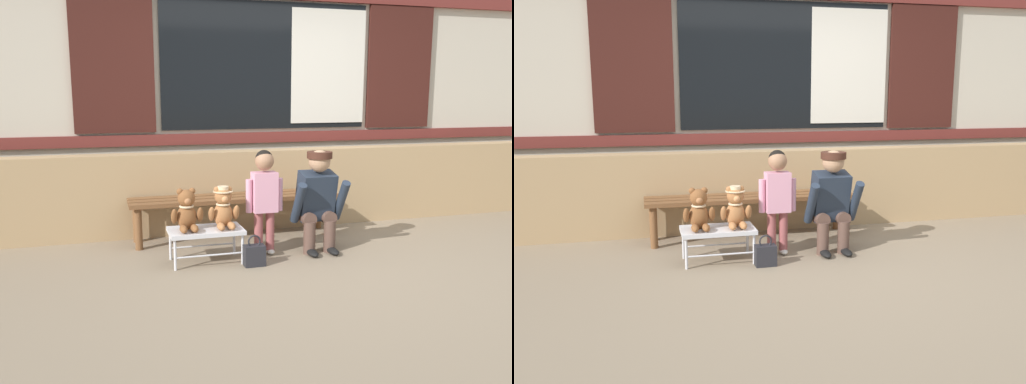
# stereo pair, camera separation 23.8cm
# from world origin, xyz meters

# --- Properties ---
(ground_plane) EXTENTS (60.00, 60.00, 0.00)m
(ground_plane) POSITION_xyz_m (0.00, 0.00, 0.00)
(ground_plane) COLOR #84725B
(brick_low_wall) EXTENTS (7.96, 0.25, 0.85)m
(brick_low_wall) POSITION_xyz_m (0.00, 1.43, 0.42)
(brick_low_wall) COLOR tan
(brick_low_wall) RESTS_ON ground
(shop_facade) EXTENTS (8.12, 0.26, 3.44)m
(shop_facade) POSITION_xyz_m (0.00, 1.94, 1.73)
(shop_facade) COLOR beige
(shop_facade) RESTS_ON ground
(wooden_bench_long) EXTENTS (2.10, 0.40, 0.44)m
(wooden_bench_long) POSITION_xyz_m (-0.58, 1.06, 0.37)
(wooden_bench_long) COLOR brown
(wooden_bench_long) RESTS_ON ground
(small_display_bench) EXTENTS (0.64, 0.36, 0.30)m
(small_display_bench) POSITION_xyz_m (-1.01, 0.38, 0.27)
(small_display_bench) COLOR silver
(small_display_bench) RESTS_ON ground
(teddy_bear_plain) EXTENTS (0.28, 0.26, 0.36)m
(teddy_bear_plain) POSITION_xyz_m (-1.17, 0.38, 0.46)
(teddy_bear_plain) COLOR brown
(teddy_bear_plain) RESTS_ON small_display_bench
(teddy_bear_with_hat) EXTENTS (0.28, 0.27, 0.36)m
(teddy_bear_with_hat) POSITION_xyz_m (-0.85, 0.38, 0.47)
(teddy_bear_with_hat) COLOR #A86B3D
(teddy_bear_with_hat) RESTS_ON small_display_bench
(child_standing) EXTENTS (0.35, 0.18, 0.96)m
(child_standing) POSITION_xyz_m (-0.46, 0.46, 0.59)
(child_standing) COLOR #994C4C
(child_standing) RESTS_ON ground
(adult_crouching) EXTENTS (0.50, 0.49, 0.95)m
(adult_crouching) POSITION_xyz_m (0.05, 0.44, 0.48)
(adult_crouching) COLOR brown
(adult_crouching) RESTS_ON ground
(handbag_on_ground) EXTENTS (0.18, 0.11, 0.27)m
(handbag_on_ground) POSITION_xyz_m (-0.64, 0.17, 0.10)
(handbag_on_ground) COLOR #232328
(handbag_on_ground) RESTS_ON ground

